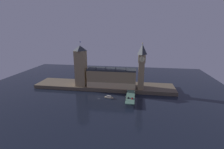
{
  "coord_description": "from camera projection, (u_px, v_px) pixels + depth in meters",
  "views": [
    {
      "loc": [
        50.54,
        -204.34,
        89.91
      ],
      "look_at": [
        15.95,
        20.0,
        27.7
      ],
      "focal_mm": 26.0,
      "sensor_mm": 36.0,
      "label": 1
    }
  ],
  "objects": [
    {
      "name": "clock_tower",
      "position": [
        142.0,
        65.0,
        230.99
      ],
      "size": [
        10.35,
        10.46,
        68.0
      ],
      "color": "#9E845B",
      "rests_on": "embankment"
    },
    {
      "name": "pedestrian_far_rail",
      "position": [
        127.0,
        91.0,
        228.03
      ],
      "size": [
        0.38,
        0.38,
        1.6
      ],
      "color": "black",
      "rests_on": "bridge"
    },
    {
      "name": "car_southbound_lead",
      "position": [
        132.0,
        98.0,
        204.94
      ],
      "size": [
        1.99,
        4.58,
        1.44
      ],
      "color": "red",
      "rests_on": "bridge"
    },
    {
      "name": "car_northbound_trail",
      "position": [
        128.0,
        98.0,
        206.73
      ],
      "size": [
        2.04,
        4.18,
        1.35
      ],
      "color": "black",
      "rests_on": "bridge"
    },
    {
      "name": "bridge",
      "position": [
        130.0,
        98.0,
        213.57
      ],
      "size": [
        11.24,
        46.0,
        5.94
      ],
      "color": "#4C7560",
      "rests_on": "ground_plane"
    },
    {
      "name": "boat_upstream",
      "position": [
        109.0,
        97.0,
        221.12
      ],
      "size": [
        14.08,
        6.31,
        3.79
      ],
      "color": "#B2A893",
      "rests_on": "ground_plane"
    },
    {
      "name": "street_lamp_far",
      "position": [
        127.0,
        89.0,
        226.89
      ],
      "size": [
        1.34,
        0.6,
        6.2
      ],
      "color": "#2D3333",
      "rests_on": "bridge"
    },
    {
      "name": "pedestrian_near_rail",
      "position": [
        126.0,
        98.0,
        205.7
      ],
      "size": [
        0.38,
        0.38,
        1.76
      ],
      "color": "black",
      "rests_on": "bridge"
    },
    {
      "name": "ground_plane",
      "position": [
        99.0,
        97.0,
        225.96
      ],
      "size": [
        400.0,
        400.0,
        0.0
      ],
      "primitive_type": "plane",
      "color": "black"
    },
    {
      "name": "embankment",
      "position": [
        104.0,
        86.0,
        262.42
      ],
      "size": [
        220.0,
        42.0,
        5.42
      ],
      "color": "brown",
      "rests_on": "ground_plane"
    },
    {
      "name": "parliament_hall",
      "position": [
        112.0,
        78.0,
        249.36
      ],
      "size": [
        73.27,
        23.46,
        33.93
      ],
      "color": "#9E845B",
      "rests_on": "embankment"
    },
    {
      "name": "street_lamp_mid",
      "position": [
        135.0,
        93.0,
        211.1
      ],
      "size": [
        1.34,
        0.6,
        7.34
      ],
      "color": "#2D3333",
      "rests_on": "bridge"
    },
    {
      "name": "street_lamp_near",
      "position": [
        126.0,
        98.0,
        198.84
      ],
      "size": [
        1.34,
        0.6,
        6.14
      ],
      "color": "#2D3333",
      "rests_on": "bridge"
    },
    {
      "name": "victoria_tower",
      "position": [
        81.0,
        66.0,
        249.16
      ],
      "size": [
        15.94,
        15.94,
        68.62
      ],
      "color": "#9E845B",
      "rests_on": "embankment"
    }
  ]
}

